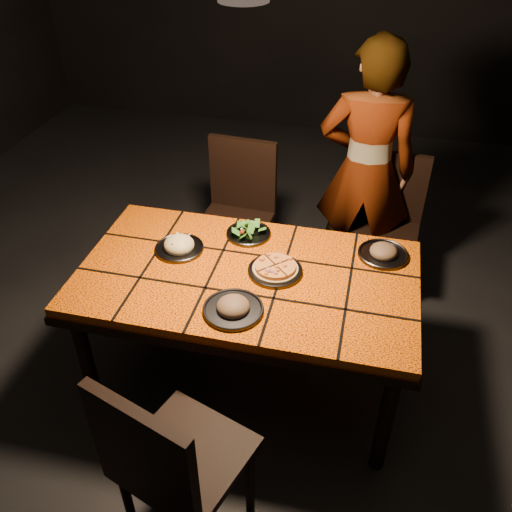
% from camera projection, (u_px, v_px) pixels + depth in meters
% --- Properties ---
extents(room_shell, '(6.04, 7.04, 3.08)m').
position_uv_depth(room_shell, '(245.00, 123.00, 2.12)').
color(room_shell, black).
rests_on(room_shell, ground).
extents(dining_table, '(1.62, 0.92, 0.75)m').
position_uv_depth(dining_table, '(247.00, 286.00, 2.61)').
color(dining_table, '#FF6508').
rests_on(dining_table, ground).
extents(chair_near, '(0.56, 0.56, 0.98)m').
position_uv_depth(chair_near, '(169.00, 461.00, 1.98)').
color(chair_near, black).
rests_on(chair_near, ground).
extents(chair_far_left, '(0.46, 0.46, 0.96)m').
position_uv_depth(chair_far_left, '(238.00, 206.00, 3.43)').
color(chair_far_left, black).
rests_on(chair_far_left, ground).
extents(chair_far_right, '(0.45, 0.45, 0.91)m').
position_uv_depth(chair_far_right, '(387.00, 217.00, 3.38)').
color(chair_far_right, black).
rests_on(chair_far_right, ground).
extents(diner, '(0.60, 0.40, 1.62)m').
position_uv_depth(diner, '(366.00, 171.00, 3.26)').
color(diner, brown).
rests_on(diner, ground).
extents(plate_pizza, '(0.31, 0.31, 0.04)m').
position_uv_depth(plate_pizza, '(275.00, 269.00, 2.56)').
color(plate_pizza, '#36363B').
rests_on(plate_pizza, dining_table).
extents(plate_pasta, '(0.24, 0.24, 0.08)m').
position_uv_depth(plate_pasta, '(179.00, 246.00, 2.70)').
color(plate_pasta, '#36363B').
rests_on(plate_pasta, dining_table).
extents(plate_salad, '(0.23, 0.23, 0.07)m').
position_uv_depth(plate_salad, '(249.00, 231.00, 2.80)').
color(plate_salad, '#36363B').
rests_on(plate_salad, dining_table).
extents(plate_mushroom_a, '(0.27, 0.27, 0.09)m').
position_uv_depth(plate_mushroom_a, '(233.00, 307.00, 2.34)').
color(plate_mushroom_a, '#36363B').
rests_on(plate_mushroom_a, dining_table).
extents(plate_mushroom_b, '(0.25, 0.25, 0.08)m').
position_uv_depth(plate_mushroom_b, '(383.00, 252.00, 2.66)').
color(plate_mushroom_b, '#36363B').
rests_on(plate_mushroom_b, dining_table).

